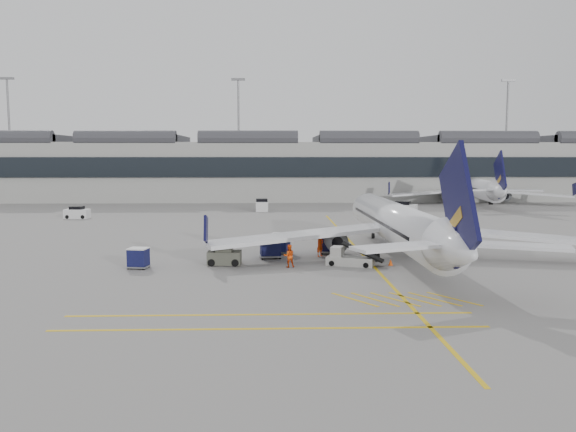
{
  "coord_description": "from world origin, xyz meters",
  "views": [
    {
      "loc": [
        2.04,
        -39.57,
        8.54
      ],
      "look_at": [
        3.34,
        2.62,
        4.0
      ],
      "focal_mm": 35.0,
      "sensor_mm": 36.0,
      "label": 1
    }
  ],
  "objects_px": {
    "belt_loader": "(349,259)",
    "ramp_agent_b": "(289,256)",
    "ramp_agent_a": "(320,245)",
    "airliner_main": "(398,225)",
    "baggage_cart_a": "(331,241)",
    "pushback_tug": "(224,257)"
  },
  "relations": [
    {
      "from": "baggage_cart_a",
      "to": "pushback_tug",
      "type": "xyz_separation_m",
      "value": [
        -8.94,
        -4.87,
        -0.43
      ]
    },
    {
      "from": "belt_loader",
      "to": "ramp_agent_b",
      "type": "distance_m",
      "value": 4.79
    },
    {
      "from": "ramp_agent_b",
      "to": "baggage_cart_a",
      "type": "bearing_deg",
      "value": -129.77
    },
    {
      "from": "belt_loader",
      "to": "ramp_agent_b",
      "type": "xyz_separation_m",
      "value": [
        -4.74,
        -0.64,
        0.35
      ]
    },
    {
      "from": "baggage_cart_a",
      "to": "pushback_tug",
      "type": "bearing_deg",
      "value": -144.95
    },
    {
      "from": "belt_loader",
      "to": "ramp_agent_b",
      "type": "height_order",
      "value": "belt_loader"
    },
    {
      "from": "baggage_cart_a",
      "to": "ramp_agent_b",
      "type": "distance_m",
      "value": 7.18
    },
    {
      "from": "belt_loader",
      "to": "pushback_tug",
      "type": "relative_size",
      "value": 1.72
    },
    {
      "from": "pushback_tug",
      "to": "ramp_agent_a",
      "type": "bearing_deg",
      "value": 27.23
    },
    {
      "from": "belt_loader",
      "to": "baggage_cart_a",
      "type": "bearing_deg",
      "value": 118.61
    },
    {
      "from": "belt_loader",
      "to": "ramp_agent_a",
      "type": "distance_m",
      "value": 4.49
    },
    {
      "from": "baggage_cart_a",
      "to": "ramp_agent_b",
      "type": "xyz_separation_m",
      "value": [
        -3.89,
        -6.04,
        -0.2
      ]
    },
    {
      "from": "ramp_agent_b",
      "to": "pushback_tug",
      "type": "relative_size",
      "value": 0.66
    },
    {
      "from": "airliner_main",
      "to": "ramp_agent_b",
      "type": "distance_m",
      "value": 10.26
    },
    {
      "from": "airliner_main",
      "to": "baggage_cart_a",
      "type": "bearing_deg",
      "value": 157.72
    },
    {
      "from": "baggage_cart_a",
      "to": "belt_loader",
      "type": "bearing_deg",
      "value": -74.6
    },
    {
      "from": "baggage_cart_a",
      "to": "airliner_main",
      "type": "bearing_deg",
      "value": -15.25
    },
    {
      "from": "belt_loader",
      "to": "airliner_main",
      "type": "bearing_deg",
      "value": 54.99
    },
    {
      "from": "ramp_agent_a",
      "to": "baggage_cart_a",
      "type": "bearing_deg",
      "value": 5.49
    },
    {
      "from": "airliner_main",
      "to": "baggage_cart_a",
      "type": "distance_m",
      "value": 6.08
    },
    {
      "from": "airliner_main",
      "to": "belt_loader",
      "type": "distance_m",
      "value": 6.04
    },
    {
      "from": "belt_loader",
      "to": "baggage_cart_a",
      "type": "xyz_separation_m",
      "value": [
        -0.85,
        5.4,
        0.55
      ]
    }
  ]
}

